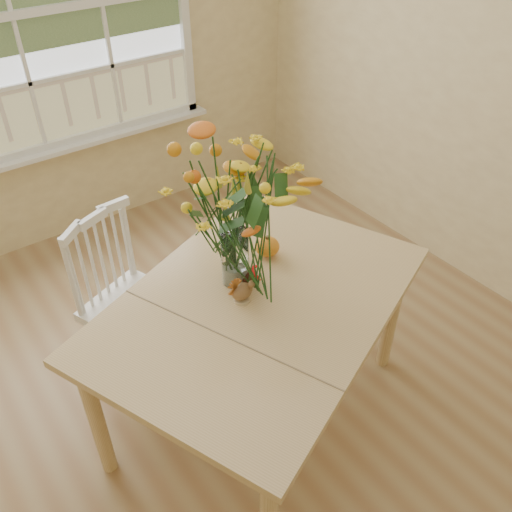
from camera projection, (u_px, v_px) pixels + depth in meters
floor at (238, 444)px, 2.67m from camera, size 4.00×4.50×0.01m
wall_back at (19, 49)px, 3.26m from camera, size 4.00×0.02×2.70m
window at (13, 19)px, 3.12m from camera, size 2.42×0.12×1.74m
dining_table at (259, 314)px, 2.40m from camera, size 1.75×1.52×0.78m
windsor_chair at (121, 290)px, 2.78m from camera, size 0.55×0.54×0.93m
flower_vase at (233, 205)px, 2.19m from camera, size 0.57×0.57×0.67m
pumpkin at (267, 247)px, 2.56m from camera, size 0.12×0.12×0.09m
turkey_figurine at (242, 292)px, 2.31m from camera, size 0.10×0.08×0.12m
dark_gourd at (246, 277)px, 2.41m from camera, size 0.13×0.12×0.06m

